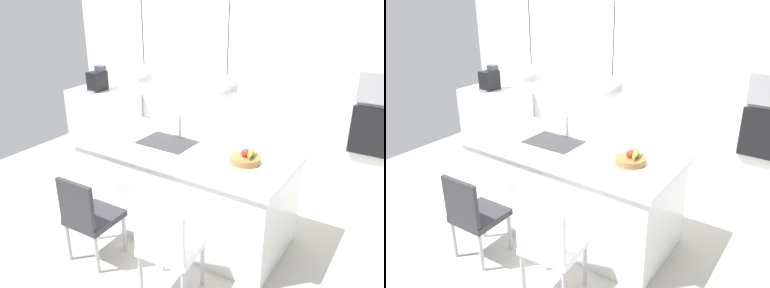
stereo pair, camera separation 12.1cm
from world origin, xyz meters
TOP-DOWN VIEW (x-y plane):
  - floor at (0.00, 0.00)m, footprint 6.60×6.60m
  - back_wall at (0.00, 1.65)m, footprint 6.00×0.10m
  - kitchen_island at (0.00, 0.00)m, footprint 2.22×0.98m
  - sink_basin at (-0.20, 0.00)m, footprint 0.56×0.40m
  - faucet at (-0.20, 0.21)m, footprint 0.02×0.17m
  - fruit_bowl at (0.68, -0.00)m, footprint 0.28×0.28m
  - side_counter at (-2.40, 1.28)m, footprint 1.10×0.60m
  - coffee_machine at (-2.48, 1.28)m, footprint 0.20×0.35m
  - oven at (1.55, 1.58)m, footprint 0.56×0.08m
  - chair_near at (-0.45, -0.91)m, footprint 0.44×0.45m
  - chair_middle at (0.45, -0.91)m, footprint 0.50×0.46m
  - pendant_light_left at (-0.46, 0.00)m, footprint 0.21×0.21m
  - pendant_light_right at (0.46, 0.00)m, footprint 0.21×0.21m

SIDE VIEW (x-z plane):
  - floor at x=0.00m, z-range 0.00..0.00m
  - side_counter at x=-2.40m, z-range 0.00..0.89m
  - kitchen_island at x=0.00m, z-range 0.00..0.96m
  - chair_near at x=-0.45m, z-range 0.04..0.93m
  - chair_middle at x=0.45m, z-range 0.06..0.97m
  - oven at x=1.55m, z-range 0.63..1.19m
  - sink_basin at x=-0.20m, z-range 0.94..0.96m
  - fruit_bowl at x=0.68m, z-range 0.92..1.07m
  - coffee_machine at x=-2.48m, z-range 0.86..1.24m
  - faucet at x=-0.20m, z-range 0.99..1.21m
  - back_wall at x=0.00m, z-range 0.00..2.60m
  - pendant_light_left at x=-0.46m, z-range 1.23..2.03m
  - pendant_light_right at x=0.46m, z-range 1.23..2.03m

